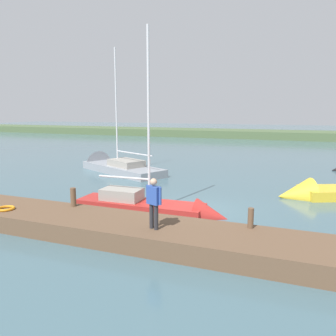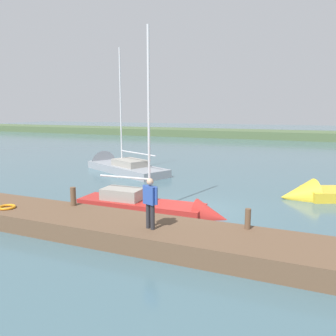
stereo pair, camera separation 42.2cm
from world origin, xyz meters
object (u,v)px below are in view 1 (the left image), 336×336
mooring_post_near (73,197)px  sailboat_mid_channel (157,210)px  life_ring_buoy (6,208)px  sailboat_far_right (109,167)px  person_on_dock (154,200)px  mooring_post_far (251,218)px

mooring_post_near → sailboat_mid_channel: 3.67m
life_ring_buoy → sailboat_far_right: 12.83m
life_ring_buoy → person_on_dock: bearing=-178.7°
life_ring_buoy → sailboat_mid_channel: size_ratio=0.08×
mooring_post_near → mooring_post_far: mooring_post_near is taller
sailboat_far_right → sailboat_mid_channel: (-7.69, 8.67, -0.08)m
mooring_post_near → sailboat_far_right: bearing=-65.3°
mooring_post_far → sailboat_far_right: size_ratio=0.07×
person_on_dock → sailboat_far_right: bearing=-124.3°
life_ring_buoy → person_on_dock: (-6.17, -0.14, 0.90)m
sailboat_mid_channel → sailboat_far_right: bearing=130.1°
sailboat_far_right → person_on_dock: 15.41m
mooring_post_far → sailboat_far_right: (12.02, -11.12, -0.79)m
life_ring_buoy → person_on_dock: size_ratio=0.40×
mooring_post_near → sailboat_far_right: size_ratio=0.08×
mooring_post_near → person_on_dock: person_on_dock is taller
sailboat_far_right → person_on_dock: size_ratio=5.89×
life_ring_buoy → sailboat_mid_channel: sailboat_mid_channel is taller
mooring_post_far → sailboat_mid_channel: (4.34, -2.44, -0.87)m
mooring_post_near → person_on_dock: size_ratio=0.45×
mooring_post_near → person_on_dock: bearing=163.2°
mooring_post_near → sailboat_far_right: sailboat_far_right is taller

